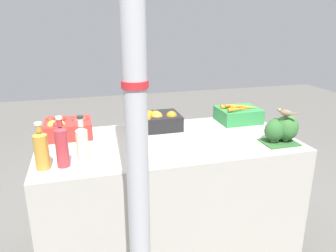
# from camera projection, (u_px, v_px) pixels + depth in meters

# --- Properties ---
(ground_plane) EXTENTS (10.00, 10.00, 0.00)m
(ground_plane) POSITION_uv_depth(u_px,v_px,m) (168.00, 243.00, 2.44)
(ground_plane) COLOR #605E59
(market_table) EXTENTS (1.68, 0.82, 0.82)m
(market_table) POSITION_uv_depth(u_px,v_px,m) (168.00, 195.00, 2.31)
(market_table) COLOR #B7B2A8
(market_table) RESTS_ON ground_plane
(support_pole) EXTENTS (0.11, 0.11, 2.66)m
(support_pole) POSITION_uv_depth(u_px,v_px,m) (135.00, 89.00, 1.29)
(support_pole) COLOR #B7BABF
(support_pole) RESTS_ON ground_plane
(apple_crate) EXTENTS (0.31, 0.26, 0.14)m
(apple_crate) POSITION_uv_depth(u_px,v_px,m) (67.00, 127.00, 2.23)
(apple_crate) COLOR red
(apple_crate) RESTS_ON market_table
(orange_crate) EXTENTS (0.31, 0.26, 0.15)m
(orange_crate) POSITION_uv_depth(u_px,v_px,m) (157.00, 120.00, 2.38)
(orange_crate) COLOR black
(orange_crate) RESTS_ON market_table
(carrot_crate) EXTENTS (0.31, 0.26, 0.15)m
(carrot_crate) POSITION_uv_depth(u_px,v_px,m) (238.00, 114.00, 2.55)
(carrot_crate) COLOR #2D8442
(carrot_crate) RESTS_ON market_table
(broccoli_pile) EXTENTS (0.24, 0.19, 0.18)m
(broccoli_pile) POSITION_uv_depth(u_px,v_px,m) (281.00, 129.00, 2.12)
(broccoli_pile) COLOR #2D602D
(broccoli_pile) RESTS_ON market_table
(juice_bottle_amber) EXTENTS (0.08, 0.08, 0.26)m
(juice_bottle_amber) POSITION_uv_depth(u_px,v_px,m) (41.00, 149.00, 1.74)
(juice_bottle_amber) COLOR gold
(juice_bottle_amber) RESTS_ON market_table
(juice_bottle_ruby) EXTENTS (0.07, 0.07, 0.28)m
(juice_bottle_ruby) POSITION_uv_depth(u_px,v_px,m) (62.00, 145.00, 1.76)
(juice_bottle_ruby) COLOR #B2333D
(juice_bottle_ruby) RESTS_ON market_table
(juice_bottle_cloudy) EXTENTS (0.07, 0.07, 0.28)m
(juice_bottle_cloudy) POSITION_uv_depth(u_px,v_px,m) (82.00, 144.00, 1.79)
(juice_bottle_cloudy) COLOR beige
(juice_bottle_cloudy) RESTS_ON market_table
(sparrow_bird) EXTENTS (0.10, 0.11, 0.05)m
(sparrow_bird) POSITION_uv_depth(u_px,v_px,m) (285.00, 113.00, 2.06)
(sparrow_bird) COLOR #4C3D2D
(sparrow_bird) RESTS_ON broccoli_pile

